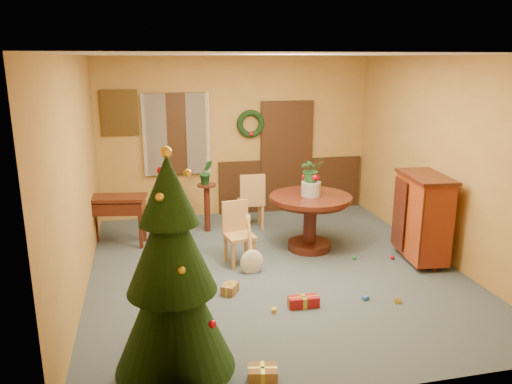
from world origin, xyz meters
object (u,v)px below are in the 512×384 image
object	(u,v)px
christmas_tree	(172,280)
writing_desk	(116,209)
sideboard	(423,216)
chair_near	(238,230)
dining_table	(310,212)

from	to	relation	value
christmas_tree	writing_desk	bearing A→B (deg)	99.73
christmas_tree	sideboard	bearing A→B (deg)	30.17
christmas_tree	sideboard	distance (m)	4.25
chair_near	writing_desk	bearing A→B (deg)	147.56
christmas_tree	writing_desk	xyz separation A→B (m)	(-0.64, 3.74, -0.44)
sideboard	chair_near	bearing A→B (deg)	168.46
sideboard	dining_table	bearing A→B (deg)	150.81
dining_table	writing_desk	size ratio (longest dim) A/B	1.29
christmas_tree	writing_desk	distance (m)	3.82
writing_desk	sideboard	bearing A→B (deg)	-20.60
writing_desk	chair_near	bearing A→B (deg)	-32.44
christmas_tree	writing_desk	world-z (taller)	christmas_tree
dining_table	christmas_tree	xyz separation A→B (m)	(-2.24, -2.92, 0.44)
chair_near	christmas_tree	distance (m)	2.92
dining_table	christmas_tree	bearing A→B (deg)	-127.52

